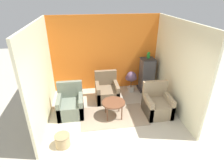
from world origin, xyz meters
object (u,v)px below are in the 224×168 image
birdcage (147,75)px  potted_plant (131,79)px  armchair_right (157,105)px  armchair_middle (107,91)px  parrot (148,56)px  coffee_table (113,103)px  armchair_left (71,105)px  wicker_basket (63,140)px

birdcage → potted_plant: bearing=-175.0°
armchair_right → birdcage: 1.64m
armchair_middle → birdcage: birdcage is taller
potted_plant → parrot: bearing=5.2°
armchair_right → coffee_table: bearing=178.6°
armchair_left → parrot: size_ratio=3.65×
armchair_left → birdcage: (2.83, 1.22, 0.31)m
parrot → potted_plant: (-0.62, -0.06, -0.86)m
armchair_right → armchair_middle: 1.80m
armchair_left → wicker_basket: armchair_left is taller
parrot → wicker_basket: 4.13m
parrot → armchair_middle: bearing=-162.1°
parrot → coffee_table: bearing=-134.4°
parrot → potted_plant: parrot is taller
armchair_left → armchair_middle: size_ratio=1.00×
coffee_table → armchair_right: armchair_right is taller
coffee_table → armchair_middle: (-0.06, 1.05, -0.16)m
birdcage → wicker_basket: (-2.98, -2.59, -0.44)m
birdcage → potted_plant: size_ratio=1.57×
coffee_table → wicker_basket: size_ratio=1.87×
armchair_right → birdcage: bearing=83.9°
armchair_middle → wicker_basket: size_ratio=2.61×
coffee_table → armchair_middle: size_ratio=0.72×
armchair_left → birdcage: 3.10m
coffee_table → birdcage: bearing=45.6°
armchair_right → wicker_basket: 2.98m
armchair_left → armchair_right: (2.66, -0.39, 0.00)m
armchair_middle → birdcage: 1.71m
armchair_left → parrot: bearing=23.4°
armchair_middle → potted_plant: size_ratio=1.22×
parrot → potted_plant: 1.06m
armchair_left → potted_plant: armchair_left is taller
coffee_table → armchair_middle: armchair_middle is taller
coffee_table → armchair_left: bearing=164.7°
armchair_left → armchair_right: bearing=-8.2°
coffee_table → birdcage: (1.54, 1.57, 0.15)m
birdcage → parrot: parrot is taller
armchair_middle → birdcage: size_ratio=0.78×
coffee_table → birdcage: 2.21m
coffee_table → parrot: parrot is taller
armchair_left → potted_plant: 2.51m
coffee_table → parrot: (1.54, 1.57, 0.91)m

